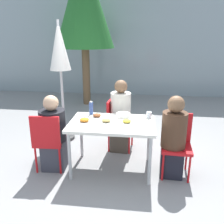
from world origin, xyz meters
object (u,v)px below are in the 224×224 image
at_px(person_right, 173,139).
at_px(drinking_cup, 149,115).
at_px(salad_bowl, 123,115).
at_px(closed_umbrella, 60,52).
at_px(person_far, 121,118).
at_px(chair_far, 116,121).
at_px(chair_left, 48,138).
at_px(person_left, 53,135).
at_px(tree_behind_left, 84,1).
at_px(chair_right, 176,140).
at_px(bottle, 91,108).

relative_size(person_right, drinking_cup, 13.03).
relative_size(drinking_cup, salad_bowl, 0.44).
distance_m(closed_umbrella, salad_bowl, 1.58).
relative_size(person_right, person_far, 0.95).
bearing_deg(person_far, salad_bowl, 16.20).
height_order(chair_far, person_far, person_far).
bearing_deg(salad_bowl, chair_far, 108.48).
bearing_deg(chair_left, person_left, 58.13).
distance_m(person_right, closed_umbrella, 2.35).
xyz_separation_m(chair_left, tree_behind_left, (-0.22, 3.45, 2.12)).
distance_m(chair_right, person_far, 1.03).
xyz_separation_m(person_far, closed_umbrella, (-1.07, 0.33, 1.01)).
xyz_separation_m(chair_right, person_far, (-0.83, 0.61, 0.07)).
xyz_separation_m(closed_umbrella, drinking_cup, (1.52, -0.72, -0.81)).
height_order(bottle, salad_bowl, bottle).
xyz_separation_m(bottle, drinking_cup, (0.86, -0.06, -0.05)).
distance_m(chair_right, drinking_cup, 0.52).
xyz_separation_m(chair_right, closed_umbrella, (-1.90, 0.94, 1.08)).
bearing_deg(closed_umbrella, chair_right, -26.29).
height_order(person_far, salad_bowl, person_far).
distance_m(person_left, closed_umbrella, 1.49).
bearing_deg(chair_right, tree_behind_left, -55.86).
xyz_separation_m(chair_left, bottle, (0.53, 0.45, 0.32)).
relative_size(chair_right, person_right, 0.75).
bearing_deg(chair_far, chair_right, 59.24).
relative_size(person_left, bottle, 5.49).
bearing_deg(drinking_cup, chair_left, -164.48).
distance_m(person_right, chair_far, 1.13).
relative_size(person_left, closed_umbrella, 0.52).
xyz_separation_m(person_right, tree_behind_left, (-1.94, 3.37, 2.07)).
bearing_deg(person_right, salad_bowl, -20.17).
bearing_deg(person_right, bottle, -13.92).
xyz_separation_m(person_far, tree_behind_left, (-1.16, 2.68, 2.05)).
relative_size(closed_umbrella, bottle, 10.55).
bearing_deg(closed_umbrella, person_left, -80.37).
height_order(chair_far, closed_umbrella, closed_umbrella).
bearing_deg(tree_behind_left, chair_far, -67.48).
height_order(chair_right, tree_behind_left, tree_behind_left).
distance_m(person_far, bottle, 0.58).
xyz_separation_m(bottle, tree_behind_left, (-0.75, 3.00, 1.79)).
relative_size(closed_umbrella, drinking_cup, 24.03).
bearing_deg(tree_behind_left, chair_right, -58.80).
relative_size(person_left, drinking_cup, 12.52).
relative_size(chair_left, closed_umbrella, 0.41).
height_order(person_left, closed_umbrella, closed_umbrella).
bearing_deg(bottle, drinking_cup, -4.18).
bearing_deg(chair_left, bottle, 37.13).
bearing_deg(salad_bowl, chair_right, -16.35).
bearing_deg(person_left, chair_right, -0.53).
distance_m(person_right, tree_behind_left, 4.40).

